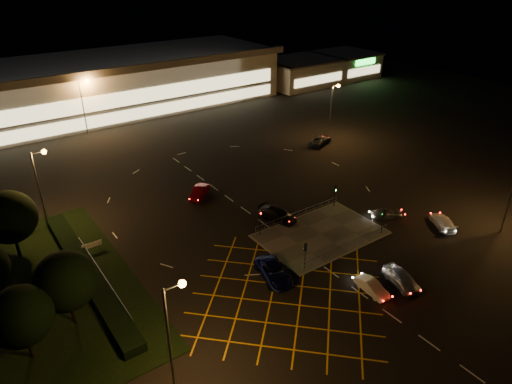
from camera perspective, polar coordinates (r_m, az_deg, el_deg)
ground at (r=54.91m, az=5.13°, el=-5.07°), size 180.00×180.00×0.00m
pedestrian_island at (r=54.80m, az=8.09°, el=-5.25°), size 14.00×9.00×0.12m
grass_verge at (r=50.34m, az=-25.74°, el=-11.48°), size 18.00×30.00×0.08m
hedge at (r=50.59m, az=-20.34°, el=-9.42°), size 2.00×26.00×1.00m
supermarket at (r=104.32m, az=-17.70°, el=12.83°), size 72.00×26.50×10.50m
retail_unit_a at (r=120.18m, az=5.54°, el=14.72°), size 18.80×14.80×6.35m
retail_unit_b at (r=130.95m, az=11.09°, el=15.41°), size 14.80×14.80×6.35m
streetlight_sw at (r=33.53m, az=-10.31°, el=-16.07°), size 1.78×0.56×10.03m
streetlight_nw at (r=57.97m, az=-25.28°, el=1.45°), size 1.78×0.56×10.03m
streetlight_ne at (r=80.99m, az=9.60°, el=10.67°), size 1.78×0.56×10.03m
streetlight_far_left at (r=88.45m, az=-20.66°, el=10.73°), size 1.78×0.56×10.03m
streetlight_far_right at (r=106.98m, az=0.46°, el=15.10°), size 1.78×0.56×10.03m
signal_sw at (r=47.66m, az=6.18°, el=-7.32°), size 0.28×0.30×3.15m
signal_se at (r=55.27m, az=15.64°, el=-2.98°), size 0.28×0.30×3.15m
signal_nw at (r=52.87m, az=0.51°, el=-3.33°), size 0.28×0.30×3.15m
signal_ne at (r=59.82m, az=9.88°, el=0.12°), size 0.28×0.30×3.15m
tree_a at (r=41.30m, az=-27.35°, el=-13.66°), size 5.04×5.04×6.86m
tree_c at (r=54.65m, az=-28.50°, el=-2.78°), size 5.76×5.76×7.84m
tree_e at (r=42.97m, az=-22.71°, el=-10.26°), size 5.40×5.40×7.35m
car_near_silver at (r=48.56m, az=17.76°, el=-10.24°), size 2.85×4.88×1.56m
car_queue_white at (r=46.90m, az=14.29°, el=-11.45°), size 1.59×3.87×1.25m
car_left_blue at (r=47.21m, az=2.23°, el=-9.94°), size 3.75×5.94×1.53m
car_far_dkgrey at (r=56.95m, az=2.71°, el=-2.82°), size 3.60×5.51×1.48m
car_right_silver at (r=59.67m, az=16.07°, el=-2.56°), size 4.07×3.19×1.30m
car_circ_red at (r=62.65m, az=-7.11°, el=-0.03°), size 4.39×4.08×1.47m
car_east_grey at (r=80.92m, az=8.04°, el=6.38°), size 5.54×3.98×1.40m
car_approach_white at (r=60.00m, az=22.31°, el=-3.46°), size 3.95×4.90×1.33m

